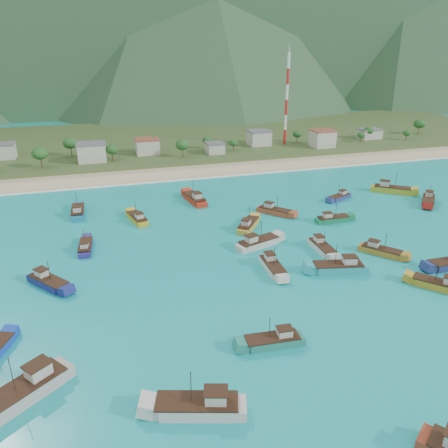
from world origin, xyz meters
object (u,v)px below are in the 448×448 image
object	(u,v)px
boat_3	(248,225)
boat_4	(86,247)
boat_1	(339,268)
boat_11	(391,190)
boat_19	(258,243)
boat_26	(195,199)
boat_24	(272,267)
boat_14	(199,407)
boat_6	(137,219)
boat_7	(78,212)
boat_5	(381,251)
boat_12	(322,248)
radio_tower	(287,100)
boat_27	(439,285)
boat_23	(428,201)
boat_0	(24,392)
boat_21	(273,341)
boat_15	(333,219)
boat_17	(49,282)
boat_10	(339,197)
boat_8	(275,211)

from	to	relation	value
boat_3	boat_4	xyz separation A→B (m)	(-41.28, -1.46, -0.12)
boat_1	boat_11	size ratio (longest dim) A/B	1.00
boat_19	boat_26	size ratio (longest dim) A/B	0.94
boat_4	boat_24	distance (m)	44.20
boat_11	boat_14	size ratio (longest dim) A/B	0.96
boat_6	boat_7	distance (m)	18.41
boat_5	boat_14	bearing A→B (deg)	-4.51
boat_12	boat_5	bearing A→B (deg)	157.14
radio_tower	boat_26	distance (m)	88.37
boat_6	boat_27	bearing A→B (deg)	-58.19
boat_4	boat_23	xyz separation A→B (m)	(100.52, 4.03, 0.17)
boat_6	boat_0	bearing A→B (deg)	-122.87
boat_7	boat_26	size ratio (longest dim) A/B	0.91
boat_4	boat_14	bearing A→B (deg)	-71.42
boat_1	boat_6	size ratio (longest dim) A/B	1.16
boat_21	boat_27	xyz separation A→B (m)	(38.26, 6.89, 0.04)
boat_12	boat_26	xyz separation A→B (m)	(-20.80, 42.26, 0.21)
boat_5	boat_6	world-z (taller)	boat_6
boat_7	boat_21	world-z (taller)	boat_7
boat_3	boat_21	size ratio (longest dim) A/B	1.02
boat_19	boat_15	bearing A→B (deg)	91.85
boat_3	boat_7	size ratio (longest dim) A/B	0.90
boat_12	boat_7	bearing A→B (deg)	-34.91
boat_24	boat_17	bearing A→B (deg)	-5.73
boat_7	boat_5	bearing A→B (deg)	-33.32
boat_11	boat_14	bearing A→B (deg)	-11.18
boat_1	boat_5	size ratio (longest dim) A/B	1.27
boat_26	boat_1	bearing A→B (deg)	-79.09
boat_14	boat_26	distance (m)	83.63
boat_7	boat_23	distance (m)	104.44
boat_26	boat_11	bearing A→B (deg)	-17.73
boat_1	boat_10	xyz separation A→B (m)	(24.88, 41.86, -0.29)
boat_15	boat_21	bearing A→B (deg)	-39.25
boat_24	boat_15	bearing A→B (deg)	-139.20
boat_1	boat_15	distance (m)	28.88
boat_7	boat_17	world-z (taller)	boat_7
boat_12	boat_26	bearing A→B (deg)	-62.07
boat_8	boat_14	world-z (taller)	boat_14
boat_21	boat_4	bearing A→B (deg)	36.47
boat_1	boat_23	distance (m)	57.68
boat_3	boat_23	distance (m)	59.30
boat_12	boat_23	size ratio (longest dim) A/B	0.99
boat_27	boat_4	bearing A→B (deg)	109.22
boat_12	boat_23	xyz separation A→B (m)	(47.28, 20.46, 0.09)
boat_7	boat_11	bearing A→B (deg)	-3.46
boat_1	boat_6	xyz separation A→B (m)	(-37.96, 41.49, -0.18)
boat_7	boat_17	distance (m)	40.08
boat_11	boat_24	xyz separation A→B (m)	(-57.93, -38.13, -0.25)
boat_3	boat_19	xyz separation A→B (m)	(-1.60, -11.39, 0.08)
boat_24	boat_7	bearing A→B (deg)	-46.41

